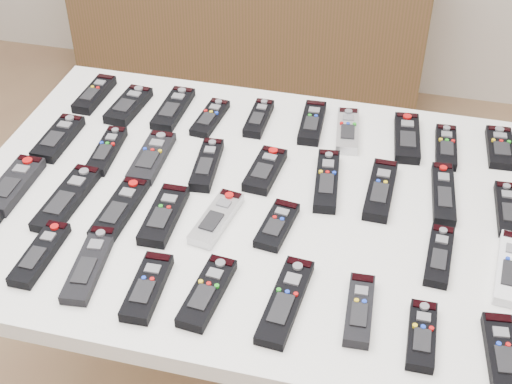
% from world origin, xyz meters
% --- Properties ---
extents(table, '(1.25, 0.88, 0.78)m').
position_xyz_m(table, '(0.05, 0.14, 0.72)').
color(table, white).
rests_on(table, ground).
extents(sideboard, '(1.52, 0.45, 0.75)m').
position_xyz_m(sideboard, '(-0.39, 1.78, 0.38)').
color(sideboard, '#4A391D').
rests_on(sideboard, ground).
extents(remote_0, '(0.05, 0.17, 0.02)m').
position_xyz_m(remote_0, '(-0.45, 0.43, 0.79)').
color(remote_0, black).
rests_on(remote_0, table).
extents(remote_1, '(0.07, 0.16, 0.02)m').
position_xyz_m(remote_1, '(-0.35, 0.41, 0.79)').
color(remote_1, black).
rests_on(remote_1, table).
extents(remote_2, '(0.06, 0.18, 0.02)m').
position_xyz_m(remote_2, '(-0.23, 0.42, 0.79)').
color(remote_2, black).
rests_on(remote_2, table).
extents(remote_3, '(0.06, 0.16, 0.02)m').
position_xyz_m(remote_3, '(-0.13, 0.41, 0.79)').
color(remote_3, black).
rests_on(remote_3, table).
extents(remote_4, '(0.04, 0.15, 0.02)m').
position_xyz_m(remote_4, '(-0.01, 0.43, 0.79)').
color(remote_4, black).
rests_on(remote_4, table).
extents(remote_5, '(0.06, 0.17, 0.02)m').
position_xyz_m(remote_5, '(0.12, 0.44, 0.79)').
color(remote_5, black).
rests_on(remote_5, table).
extents(remote_6, '(0.07, 0.17, 0.02)m').
position_xyz_m(remote_6, '(0.20, 0.43, 0.79)').
color(remote_6, '#B7B7BC').
rests_on(remote_6, table).
extents(remote_7, '(0.07, 0.19, 0.02)m').
position_xyz_m(remote_7, '(0.34, 0.43, 0.79)').
color(remote_7, black).
rests_on(remote_7, table).
extents(remote_8, '(0.05, 0.16, 0.02)m').
position_xyz_m(remote_8, '(0.43, 0.42, 0.79)').
color(remote_8, black).
rests_on(remote_8, table).
extents(remote_9, '(0.07, 0.15, 0.02)m').
position_xyz_m(remote_9, '(0.56, 0.45, 0.79)').
color(remote_9, black).
rests_on(remote_9, table).
extents(remote_10, '(0.06, 0.17, 0.02)m').
position_xyz_m(remote_10, '(-0.45, 0.23, 0.79)').
color(remote_10, black).
rests_on(remote_10, table).
extents(remote_11, '(0.06, 0.17, 0.02)m').
position_xyz_m(remote_11, '(-0.32, 0.21, 0.79)').
color(remote_11, black).
rests_on(remote_11, table).
extents(remote_12, '(0.06, 0.18, 0.02)m').
position_xyz_m(remote_12, '(-0.21, 0.22, 0.79)').
color(remote_12, black).
rests_on(remote_12, table).
extents(remote_13, '(0.06, 0.18, 0.02)m').
position_xyz_m(remote_13, '(-0.08, 0.22, 0.79)').
color(remote_13, black).
rests_on(remote_13, table).
extents(remote_14, '(0.07, 0.16, 0.02)m').
position_xyz_m(remote_14, '(0.05, 0.23, 0.79)').
color(remote_14, black).
rests_on(remote_14, table).
extents(remote_15, '(0.07, 0.20, 0.02)m').
position_xyz_m(remote_15, '(0.19, 0.22, 0.79)').
color(remote_15, black).
rests_on(remote_15, table).
extents(remote_16, '(0.06, 0.19, 0.02)m').
position_xyz_m(remote_16, '(0.31, 0.22, 0.79)').
color(remote_16, black).
rests_on(remote_16, table).
extents(remote_17, '(0.06, 0.20, 0.02)m').
position_xyz_m(remote_17, '(0.44, 0.24, 0.79)').
color(remote_17, black).
rests_on(remote_17, table).
extents(remote_18, '(0.05, 0.17, 0.02)m').
position_xyz_m(remote_18, '(0.57, 0.22, 0.79)').
color(remote_18, black).
rests_on(remote_18, table).
extents(remote_19, '(0.06, 0.18, 0.02)m').
position_xyz_m(remote_19, '(-0.47, 0.05, 0.79)').
color(remote_19, black).
rests_on(remote_19, table).
extents(remote_20, '(0.07, 0.21, 0.02)m').
position_xyz_m(remote_20, '(-0.33, 0.03, 0.79)').
color(remote_20, black).
rests_on(remote_20, table).
extents(remote_21, '(0.06, 0.19, 0.02)m').
position_xyz_m(remote_21, '(-0.21, 0.03, 0.79)').
color(remote_21, black).
rests_on(remote_21, table).
extents(remote_22, '(0.06, 0.18, 0.02)m').
position_xyz_m(remote_22, '(-0.12, 0.03, 0.79)').
color(remote_22, black).
rests_on(remote_22, table).
extents(remote_23, '(0.08, 0.17, 0.02)m').
position_xyz_m(remote_23, '(-0.01, 0.05, 0.79)').
color(remote_23, '#B7B7BC').
rests_on(remote_23, table).
extents(remote_24, '(0.07, 0.15, 0.02)m').
position_xyz_m(remote_24, '(0.11, 0.06, 0.79)').
color(remote_24, black).
rests_on(remote_24, table).
extents(remote_25, '(0.05, 0.16, 0.02)m').
position_xyz_m(remote_25, '(0.44, 0.05, 0.79)').
color(remote_25, black).
rests_on(remote_25, table).
extents(remote_26, '(0.06, 0.19, 0.02)m').
position_xyz_m(remote_26, '(0.57, 0.05, 0.79)').
color(remote_26, silver).
rests_on(remote_26, table).
extents(remote_28, '(0.05, 0.17, 0.02)m').
position_xyz_m(remote_28, '(-0.31, -0.13, 0.79)').
color(remote_28, black).
rests_on(remote_28, table).
extents(remote_29, '(0.07, 0.20, 0.02)m').
position_xyz_m(remote_29, '(-0.21, -0.14, 0.79)').
color(remote_29, black).
rests_on(remote_29, table).
extents(remote_30, '(0.06, 0.16, 0.02)m').
position_xyz_m(remote_30, '(-0.08, -0.17, 0.79)').
color(remote_30, black).
rests_on(remote_30, table).
extents(remote_31, '(0.07, 0.18, 0.02)m').
position_xyz_m(remote_31, '(0.03, -0.15, 0.79)').
color(remote_31, black).
rests_on(remote_31, table).
extents(remote_32, '(0.07, 0.21, 0.02)m').
position_xyz_m(remote_32, '(0.17, -0.14, 0.79)').
color(remote_32, black).
rests_on(remote_32, table).
extents(remote_33, '(0.05, 0.16, 0.02)m').
position_xyz_m(remote_33, '(0.31, -0.13, 0.79)').
color(remote_33, black).
rests_on(remote_33, table).
extents(remote_34, '(0.05, 0.15, 0.02)m').
position_xyz_m(remote_34, '(0.42, -0.16, 0.79)').
color(remote_34, black).
rests_on(remote_34, table).
extents(remote_35, '(0.07, 0.16, 0.02)m').
position_xyz_m(remote_35, '(0.55, -0.17, 0.79)').
color(remote_35, black).
rests_on(remote_35, table).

